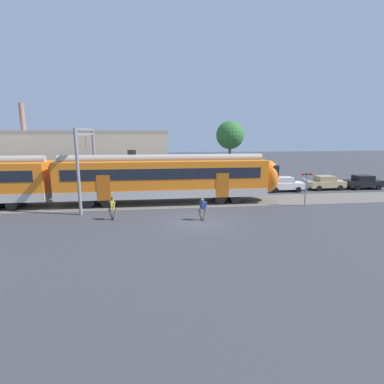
{
  "coord_description": "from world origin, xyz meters",
  "views": [
    {
      "loc": [
        -3.0,
        -20.07,
        6.1
      ],
      "look_at": [
        -0.12,
        2.76,
        1.6
      ],
      "focal_mm": 28.0,
      "sensor_mm": 36.0,
      "label": 1
    }
  ],
  "objects_px": {
    "pedestrian_navy": "(203,207)",
    "parked_car_black": "(364,182)",
    "pedestrian_yellow": "(113,207)",
    "parked_car_tan": "(326,183)",
    "crossing_signal": "(306,183)",
    "parked_car_white": "(284,184)"
  },
  "relations": [
    {
      "from": "pedestrian_navy",
      "to": "parked_car_black",
      "type": "height_order",
      "value": "pedestrian_navy"
    },
    {
      "from": "pedestrian_yellow",
      "to": "pedestrian_navy",
      "type": "height_order",
      "value": "same"
    },
    {
      "from": "parked_car_tan",
      "to": "crossing_signal",
      "type": "xyz_separation_m",
      "value": [
        -6.03,
        -7.0,
        1.23
      ]
    },
    {
      "from": "parked_car_black",
      "to": "pedestrian_yellow",
      "type": "bearing_deg",
      "value": -160.89
    },
    {
      "from": "pedestrian_yellow",
      "to": "parked_car_black",
      "type": "bearing_deg",
      "value": 19.11
    },
    {
      "from": "pedestrian_navy",
      "to": "crossing_signal",
      "type": "relative_size",
      "value": 0.56
    },
    {
      "from": "pedestrian_yellow",
      "to": "parked_car_white",
      "type": "distance_m",
      "value": 18.95
    },
    {
      "from": "pedestrian_yellow",
      "to": "parked_car_tan",
      "type": "relative_size",
      "value": 0.41
    },
    {
      "from": "pedestrian_navy",
      "to": "parked_car_white",
      "type": "height_order",
      "value": "pedestrian_navy"
    },
    {
      "from": "pedestrian_yellow",
      "to": "parked_car_tan",
      "type": "distance_m",
      "value": 23.64
    },
    {
      "from": "parked_car_white",
      "to": "pedestrian_navy",
      "type": "bearing_deg",
      "value": -136.85
    },
    {
      "from": "parked_car_white",
      "to": "parked_car_tan",
      "type": "height_order",
      "value": "same"
    },
    {
      "from": "parked_car_tan",
      "to": "parked_car_black",
      "type": "xyz_separation_m",
      "value": [
        4.47,
        -0.14,
        0.0
      ]
    },
    {
      "from": "parked_car_black",
      "to": "crossing_signal",
      "type": "height_order",
      "value": "crossing_signal"
    },
    {
      "from": "pedestrian_yellow",
      "to": "crossing_signal",
      "type": "relative_size",
      "value": 0.56
    },
    {
      "from": "pedestrian_yellow",
      "to": "crossing_signal",
      "type": "bearing_deg",
      "value": 8.07
    },
    {
      "from": "crossing_signal",
      "to": "parked_car_black",
      "type": "bearing_deg",
      "value": 33.16
    },
    {
      "from": "pedestrian_yellow",
      "to": "pedestrian_navy",
      "type": "bearing_deg",
      "value": -8.13
    },
    {
      "from": "pedestrian_navy",
      "to": "crossing_signal",
      "type": "xyz_separation_m",
      "value": [
        9.35,
        3.14,
        1.02
      ]
    },
    {
      "from": "parked_car_white",
      "to": "crossing_signal",
      "type": "height_order",
      "value": "crossing_signal"
    },
    {
      "from": "crossing_signal",
      "to": "parked_car_tan",
      "type": "bearing_deg",
      "value": 49.25
    },
    {
      "from": "pedestrian_yellow",
      "to": "crossing_signal",
      "type": "xyz_separation_m",
      "value": [
        15.73,
        2.23,
        1.05
      ]
    }
  ]
}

